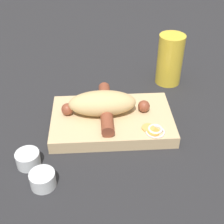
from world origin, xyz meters
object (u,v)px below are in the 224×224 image
condiment_cup_far (43,180)px  drink_glass (170,60)px  sausage (106,108)px  bread_roll (102,103)px  food_tray (112,121)px  condiment_cup_near (28,160)px

condiment_cup_far → drink_glass: size_ratio=0.35×
sausage → condiment_cup_far: (-0.12, -0.17, -0.03)m
bread_roll → food_tray: bearing=-29.4°
food_tray → condiment_cup_near: 0.20m
sausage → condiment_cup_near: bearing=-142.3°
food_tray → bread_roll: size_ratio=1.80×
food_tray → condiment_cup_far: bearing=-129.8°
sausage → drink_glass: (0.18, 0.17, 0.03)m
food_tray → sausage: (-0.01, 0.01, 0.03)m
bread_roll → drink_glass: size_ratio=1.11×
bread_roll → condiment_cup_near: 0.20m
condiment_cup_near → drink_glass: (0.33, 0.29, 0.05)m
condiment_cup_near → bread_roll: bearing=39.1°
drink_glass → food_tray: bearing=-132.3°
sausage → condiment_cup_far: sausage is taller
food_tray → condiment_cup_far: size_ratio=5.71×
condiment_cup_near → drink_glass: bearing=41.0°
food_tray → sausage: bearing=137.0°
food_tray → condiment_cup_near: bearing=-147.2°
bread_roll → sausage: bread_roll is taller
drink_glass → sausage: bearing=-136.4°
drink_glass → condiment_cup_near: bearing=-139.0°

